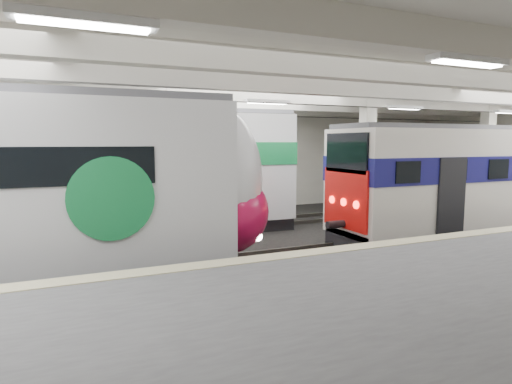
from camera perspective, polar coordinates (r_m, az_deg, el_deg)
name	(u,v)px	position (r m, az deg, el deg)	size (l,w,h in m)	color
station_hall	(327,155)	(11.48, 9.48, 4.92)	(36.00, 24.00, 5.75)	black
older_rer	(481,179)	(18.29, 27.85, 1.53)	(12.50, 2.76, 4.17)	silver
far_train	(91,171)	(16.92, -21.20, 2.60)	(15.54, 3.76, 4.87)	silver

